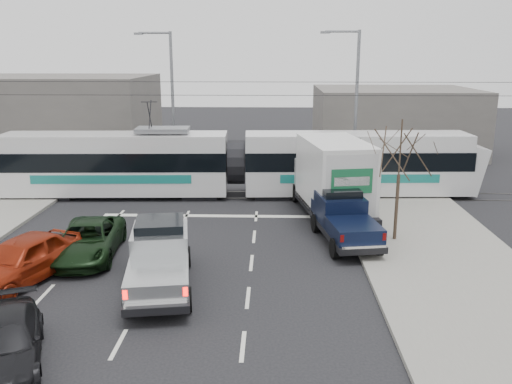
{
  "coord_description": "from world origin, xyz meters",
  "views": [
    {
      "loc": [
        2.46,
        -19.12,
        7.71
      ],
      "look_at": [
        1.76,
        3.76,
        1.8
      ],
      "focal_mm": 38.0,
      "sensor_mm": 36.0,
      "label": 1
    }
  ],
  "objects_px": {
    "traffic_signal": "(356,159)",
    "box_truck": "(331,178)",
    "navy_pickup": "(343,217)",
    "green_car": "(88,240)",
    "bare_tree": "(400,153)",
    "silver_pickup": "(160,256)",
    "red_car": "(22,259)",
    "street_lamp_far": "(170,94)",
    "tram": "(235,163)",
    "dark_car": "(5,343)",
    "street_lamp_near": "(353,97)"
  },
  "relations": [
    {
      "from": "bare_tree",
      "to": "red_car",
      "type": "relative_size",
      "value": 1.06
    },
    {
      "from": "bare_tree",
      "to": "street_lamp_far",
      "type": "bearing_deg",
      "value": 131.12
    },
    {
      "from": "bare_tree",
      "to": "street_lamp_near",
      "type": "height_order",
      "value": "street_lamp_near"
    },
    {
      "from": "street_lamp_near",
      "to": "box_truck",
      "type": "distance_m",
      "value": 8.5
    },
    {
      "from": "green_car",
      "to": "dark_car",
      "type": "bearing_deg",
      "value": -91.85
    },
    {
      "from": "green_car",
      "to": "bare_tree",
      "type": "bearing_deg",
      "value": 4.13
    },
    {
      "from": "street_lamp_near",
      "to": "silver_pickup",
      "type": "relative_size",
      "value": 1.52
    },
    {
      "from": "navy_pickup",
      "to": "dark_car",
      "type": "distance_m",
      "value": 13.73
    },
    {
      "from": "box_truck",
      "to": "street_lamp_far",
      "type": "bearing_deg",
      "value": 124.75
    },
    {
      "from": "bare_tree",
      "to": "traffic_signal",
      "type": "xyz_separation_m",
      "value": [
        -1.13,
        4.0,
        -1.05
      ]
    },
    {
      "from": "bare_tree",
      "to": "dark_car",
      "type": "distance_m",
      "value": 15.57
    },
    {
      "from": "bare_tree",
      "to": "navy_pickup",
      "type": "bearing_deg",
      "value": 176.7
    },
    {
      "from": "tram",
      "to": "box_truck",
      "type": "relative_size",
      "value": 3.23
    },
    {
      "from": "traffic_signal",
      "to": "street_lamp_far",
      "type": "distance_m",
      "value": 14.47
    },
    {
      "from": "silver_pickup",
      "to": "dark_car",
      "type": "xyz_separation_m",
      "value": [
        -2.89,
        -5.13,
        -0.4
      ]
    },
    {
      "from": "street_lamp_near",
      "to": "dark_car",
      "type": "height_order",
      "value": "street_lamp_near"
    },
    {
      "from": "traffic_signal",
      "to": "box_truck",
      "type": "relative_size",
      "value": 0.46
    },
    {
      "from": "street_lamp_far",
      "to": "navy_pickup",
      "type": "relative_size",
      "value": 1.71
    },
    {
      "from": "bare_tree",
      "to": "navy_pickup",
      "type": "xyz_separation_m",
      "value": [
        -2.15,
        0.12,
        -2.74
      ]
    },
    {
      "from": "traffic_signal",
      "to": "red_car",
      "type": "relative_size",
      "value": 0.76
    },
    {
      "from": "traffic_signal",
      "to": "tram",
      "type": "bearing_deg",
      "value": 150.66
    },
    {
      "from": "street_lamp_near",
      "to": "green_car",
      "type": "relative_size",
      "value": 1.83
    },
    {
      "from": "box_truck",
      "to": "red_car",
      "type": "height_order",
      "value": "box_truck"
    },
    {
      "from": "bare_tree",
      "to": "silver_pickup",
      "type": "height_order",
      "value": "bare_tree"
    },
    {
      "from": "green_car",
      "to": "street_lamp_far",
      "type": "bearing_deg",
      "value": 83.03
    },
    {
      "from": "tram",
      "to": "green_car",
      "type": "xyz_separation_m",
      "value": [
        -5.11,
        -9.4,
        -1.15
      ]
    },
    {
      "from": "bare_tree",
      "to": "green_car",
      "type": "distance_m",
      "value": 12.82
    },
    {
      "from": "red_car",
      "to": "silver_pickup",
      "type": "bearing_deg",
      "value": 18.77
    },
    {
      "from": "bare_tree",
      "to": "street_lamp_near",
      "type": "distance_m",
      "value": 11.58
    },
    {
      "from": "bare_tree",
      "to": "silver_pickup",
      "type": "bearing_deg",
      "value": -153.37
    },
    {
      "from": "tram",
      "to": "dark_car",
      "type": "distance_m",
      "value": 17.67
    },
    {
      "from": "street_lamp_far",
      "to": "box_truck",
      "type": "xyz_separation_m",
      "value": [
        9.46,
        -9.58,
        -3.25
      ]
    },
    {
      "from": "silver_pickup",
      "to": "street_lamp_far",
      "type": "bearing_deg",
      "value": 89.96
    },
    {
      "from": "dark_car",
      "to": "silver_pickup",
      "type": "bearing_deg",
      "value": 39.2
    },
    {
      "from": "traffic_signal",
      "to": "box_truck",
      "type": "xyz_separation_m",
      "value": [
        -1.19,
        -0.08,
        -0.88
      ]
    },
    {
      "from": "bare_tree",
      "to": "red_car",
      "type": "height_order",
      "value": "bare_tree"
    },
    {
      "from": "bare_tree",
      "to": "dark_car",
      "type": "height_order",
      "value": "bare_tree"
    },
    {
      "from": "dark_car",
      "to": "tram",
      "type": "bearing_deg",
      "value": 53.28
    },
    {
      "from": "street_lamp_far",
      "to": "red_car",
      "type": "distance_m",
      "value": 18.54
    },
    {
      "from": "traffic_signal",
      "to": "navy_pickup",
      "type": "bearing_deg",
      "value": -104.78
    },
    {
      "from": "street_lamp_near",
      "to": "navy_pickup",
      "type": "relative_size",
      "value": 1.71
    },
    {
      "from": "bare_tree",
      "to": "tram",
      "type": "bearing_deg",
      "value": 134.1
    },
    {
      "from": "street_lamp_far",
      "to": "navy_pickup",
      "type": "height_order",
      "value": "street_lamp_far"
    },
    {
      "from": "navy_pickup",
      "to": "green_car",
      "type": "height_order",
      "value": "navy_pickup"
    },
    {
      "from": "tram",
      "to": "navy_pickup",
      "type": "xyz_separation_m",
      "value": [
        5.01,
        -7.27,
        -0.78
      ]
    },
    {
      "from": "red_car",
      "to": "dark_car",
      "type": "relative_size",
      "value": 1.1
    },
    {
      "from": "tram",
      "to": "silver_pickup",
      "type": "distance_m",
      "value": 12.03
    },
    {
      "from": "street_lamp_near",
      "to": "traffic_signal",
      "type": "bearing_deg",
      "value": -96.41
    },
    {
      "from": "tram",
      "to": "dark_car",
      "type": "height_order",
      "value": "tram"
    },
    {
      "from": "street_lamp_far",
      "to": "dark_car",
      "type": "bearing_deg",
      "value": -90.11
    }
  ]
}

